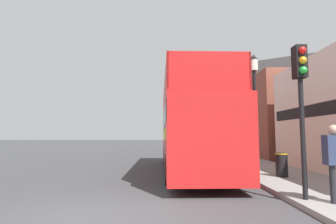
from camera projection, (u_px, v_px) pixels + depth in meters
ground_plane at (149, 152)px, 26.32m from camera, size 144.00×144.00×0.00m
sidewalk at (220, 154)px, 23.37m from camera, size 3.30×108.00×0.14m
brick_terrace_rear at (260, 106)px, 26.24m from camera, size 6.00×19.06×9.33m
tour_bus at (191, 131)px, 12.46m from camera, size 2.76×10.48×4.21m
parked_car_ahead_of_bus at (193, 149)px, 19.60m from camera, size 1.99×4.48×1.43m
pedestrian_nearest at (335, 156)px, 6.16m from camera, size 0.48×0.26×1.83m
traffic_signal at (301, 86)px, 6.68m from camera, size 0.28×0.42×3.89m
lamp_post_nearest at (255, 91)px, 10.49m from camera, size 0.35×0.35×4.85m
lamp_post_second at (216, 115)px, 19.25m from camera, size 0.35×0.35×4.39m
lamp_post_third at (202, 118)px, 28.06m from camera, size 0.35×0.35×5.05m
litter_bin at (282, 164)px, 10.04m from camera, size 0.48×0.48×0.91m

